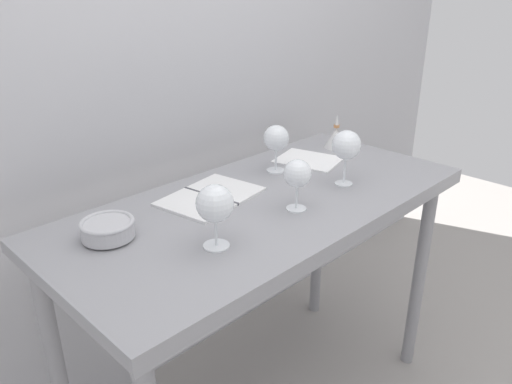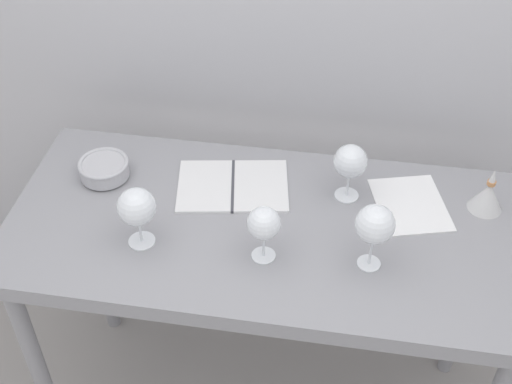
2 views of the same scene
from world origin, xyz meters
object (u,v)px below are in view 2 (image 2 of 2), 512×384
object	(u,v)px
wine_glass_near_left	(137,208)
tasting_sheet_upper	(410,204)
tasting_bowl	(104,168)
wine_glass_near_center	(264,225)
wine_glass_far_right	(350,162)
wine_glass_near_right	(375,226)
decanter_funnel	(488,196)
open_notebook	(233,186)

from	to	relation	value
wine_glass_near_left	tasting_sheet_upper	size ratio (longest dim) A/B	0.75
tasting_bowl	wine_glass_near_center	bearing A→B (deg)	-25.31
wine_glass_far_right	wine_glass_near_center	xyz separation A→B (m)	(-0.19, -0.27, -0.01)
wine_glass_far_right	wine_glass_near_center	bearing A→B (deg)	-126.21
wine_glass_near_right	wine_glass_near_center	xyz separation A→B (m)	(-0.27, -0.02, -0.02)
tasting_bowl	decanter_funnel	xyz separation A→B (m)	(1.07, 0.04, 0.01)
open_notebook	decanter_funnel	size ratio (longest dim) A/B	2.50
wine_glass_near_left	wine_glass_near_right	size ratio (longest dim) A/B	0.92
wine_glass_near_right	decanter_funnel	xyz separation A→B (m)	(0.31, 0.26, -0.09)
wine_glass_near_left	wine_glass_near_right	world-z (taller)	wine_glass_near_right
wine_glass_far_right	wine_glass_near_right	world-z (taller)	wine_glass_near_right
tasting_bowl	tasting_sheet_upper	bearing A→B (deg)	1.31
wine_glass_far_right	decanter_funnel	distance (m)	0.38
wine_glass_near_center	open_notebook	distance (m)	0.30
wine_glass_far_right	tasting_sheet_upper	distance (m)	0.21
wine_glass_far_right	wine_glass_near_left	world-z (taller)	wine_glass_near_left
wine_glass_near_center	wine_glass_near_left	bearing A→B (deg)	-179.98
wine_glass_near_right	open_notebook	distance (m)	0.48
wine_glass_near_right	wine_glass_near_center	distance (m)	0.27
wine_glass_near_right	decanter_funnel	distance (m)	0.41
wine_glass_near_left	wine_glass_far_right	bearing A→B (deg)	27.25
decanter_funnel	wine_glass_near_center	bearing A→B (deg)	-154.12
wine_glass_near_left	tasting_bowl	xyz separation A→B (m)	(-0.18, 0.24, -0.09)
tasting_bowl	wine_glass_far_right	bearing A→B (deg)	2.40
wine_glass_near_right	tasting_sheet_upper	size ratio (longest dim) A/B	0.82
wine_glass_near_right	decanter_funnel	size ratio (longest dim) A/B	1.37
wine_glass_near_right	decanter_funnel	bearing A→B (deg)	40.57
wine_glass_near_left	wine_glass_near_center	distance (m)	0.32
wine_glass_near_left	open_notebook	bearing A→B (deg)	52.37
wine_glass_near_left	decanter_funnel	world-z (taller)	wine_glass_near_left
wine_glass_far_right	open_notebook	world-z (taller)	wine_glass_far_right
wine_glass_near_left	decanter_funnel	bearing A→B (deg)	17.26
open_notebook	decanter_funnel	distance (m)	0.70
wine_glass_far_right	tasting_sheet_upper	world-z (taller)	wine_glass_far_right
tasting_sheet_upper	wine_glass_near_left	bearing A→B (deg)	-175.39
wine_glass_near_right	wine_glass_far_right	bearing A→B (deg)	106.05
wine_glass_near_left	open_notebook	distance (m)	0.34
wine_glass_near_right	tasting_bowl	world-z (taller)	wine_glass_near_right
wine_glass_near_center	wine_glass_near_right	bearing A→B (deg)	3.41
wine_glass_near_center	open_notebook	world-z (taller)	wine_glass_near_center
wine_glass_near_center	tasting_bowl	size ratio (longest dim) A/B	1.10
wine_glass_near_right	decanter_funnel	world-z (taller)	wine_glass_near_right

